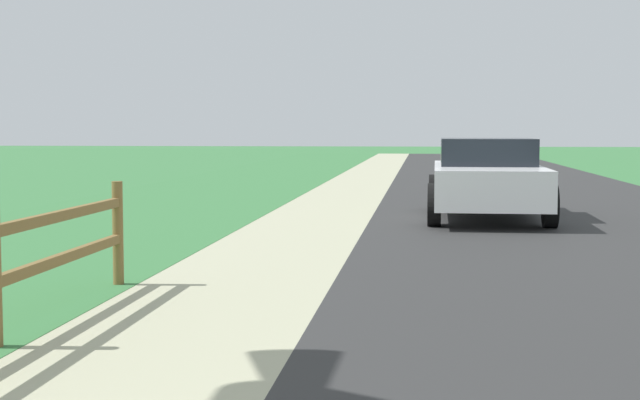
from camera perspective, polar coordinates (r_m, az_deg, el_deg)
The scene contains 5 objects.
ground_plane at distance 25.76m, azimuth 4.29°, elevation 0.79°, with size 120.00×120.00×0.00m, color #36723C.
road_asphalt at distance 27.86m, azimuth 11.65°, elevation 0.99°, with size 7.00×66.00×0.01m, color #2D2D2D.
curb_concrete at distance 28.02m, azimuth -1.71°, elevation 1.10°, with size 6.00×66.00×0.01m, color #ACAB8A.
grass_verge at distance 28.27m, azimuth -4.72°, elevation 1.12°, with size 5.00×66.00×0.00m, color #36723C.
parked_suv_white at distance 16.97m, azimuth 10.20°, elevation 1.37°, with size 2.14×4.84×1.43m.
Camera 1 is at (0.93, -0.69, 1.60)m, focal length 52.16 mm.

